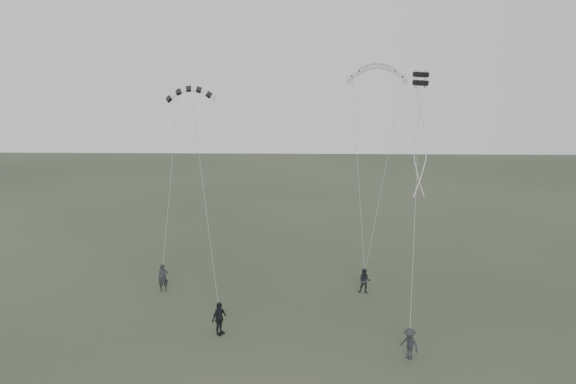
{
  "coord_description": "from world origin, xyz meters",
  "views": [
    {
      "loc": [
        2.39,
        -27.89,
        14.05
      ],
      "look_at": [
        1.45,
        5.6,
        6.88
      ],
      "focal_mm": 35.0,
      "sensor_mm": 36.0,
      "label": 1
    }
  ],
  "objects_px": {
    "flyer_center": "(219,318)",
    "kite_striped": "(191,89)",
    "kite_pale_large": "(377,66)",
    "flyer_left": "(163,278)",
    "kite_box": "(421,79)",
    "flyer_far": "(409,344)",
    "flyer_right": "(365,281)"
  },
  "relations": [
    {
      "from": "flyer_left",
      "to": "flyer_center",
      "type": "height_order",
      "value": "flyer_center"
    },
    {
      "from": "flyer_left",
      "to": "kite_pale_large",
      "type": "xyz_separation_m",
      "value": [
        14.33,
        6.36,
        13.55
      ]
    },
    {
      "from": "flyer_left",
      "to": "kite_pale_large",
      "type": "bearing_deg",
      "value": 4.65
    },
    {
      "from": "flyer_far",
      "to": "kite_striped",
      "type": "bearing_deg",
      "value": -164.36
    },
    {
      "from": "kite_striped",
      "to": "kite_box",
      "type": "bearing_deg",
      "value": -18.59
    },
    {
      "from": "flyer_right",
      "to": "kite_pale_large",
      "type": "xyz_separation_m",
      "value": [
        1.19,
        6.38,
        13.63
      ]
    },
    {
      "from": "kite_pale_large",
      "to": "flyer_left",
      "type": "bearing_deg",
      "value": -149.22
    },
    {
      "from": "flyer_far",
      "to": "kite_striped",
      "type": "height_order",
      "value": "kite_striped"
    },
    {
      "from": "flyer_left",
      "to": "flyer_far",
      "type": "relative_size",
      "value": 1.11
    },
    {
      "from": "kite_pale_large",
      "to": "kite_striped",
      "type": "xyz_separation_m",
      "value": [
        -11.76,
        -7.74,
        -1.34
      ]
    },
    {
      "from": "flyer_far",
      "to": "kite_pale_large",
      "type": "height_order",
      "value": "kite_pale_large"
    },
    {
      "from": "flyer_left",
      "to": "flyer_right",
      "type": "relative_size",
      "value": 1.1
    },
    {
      "from": "flyer_right",
      "to": "flyer_far",
      "type": "xyz_separation_m",
      "value": [
        1.34,
        -8.51,
        -0.01
      ]
    },
    {
      "from": "flyer_right",
      "to": "flyer_center",
      "type": "xyz_separation_m",
      "value": [
        -8.53,
        -6.13,
        0.11
      ]
    },
    {
      "from": "flyer_right",
      "to": "kite_striped",
      "type": "bearing_deg",
      "value": -157.05
    },
    {
      "from": "flyer_center",
      "to": "kite_striped",
      "type": "height_order",
      "value": "kite_striped"
    },
    {
      "from": "flyer_left",
      "to": "kite_striped",
      "type": "bearing_deg",
      "value": -47.62
    },
    {
      "from": "flyer_right",
      "to": "flyer_left",
      "type": "bearing_deg",
      "value": -164.5
    },
    {
      "from": "kite_box",
      "to": "flyer_center",
      "type": "bearing_deg",
      "value": 163.17
    },
    {
      "from": "flyer_center",
      "to": "flyer_left",
      "type": "bearing_deg",
      "value": 68.77
    },
    {
      "from": "flyer_center",
      "to": "kite_box",
      "type": "height_order",
      "value": "kite_box"
    },
    {
      "from": "flyer_left",
      "to": "kite_striped",
      "type": "distance_m",
      "value": 12.55
    },
    {
      "from": "kite_striped",
      "to": "flyer_left",
      "type": "bearing_deg",
      "value": 141.91
    },
    {
      "from": "kite_striped",
      "to": "kite_box",
      "type": "distance_m",
      "value": 13.04
    },
    {
      "from": "flyer_far",
      "to": "kite_pale_large",
      "type": "xyz_separation_m",
      "value": [
        -0.14,
        14.89,
        13.64
      ]
    },
    {
      "from": "flyer_left",
      "to": "flyer_center",
      "type": "relative_size",
      "value": 0.96
    },
    {
      "from": "flyer_far",
      "to": "kite_box",
      "type": "bearing_deg",
      "value": 126.01
    },
    {
      "from": "kite_striped",
      "to": "flyer_far",
      "type": "bearing_deg",
      "value": -40.75
    },
    {
      "from": "flyer_left",
      "to": "flyer_far",
      "type": "bearing_deg",
      "value": -49.82
    },
    {
      "from": "flyer_right",
      "to": "kite_pale_large",
      "type": "height_order",
      "value": "kite_pale_large"
    },
    {
      "from": "kite_striped",
      "to": "kite_box",
      "type": "xyz_separation_m",
      "value": [
        12.87,
        -2.0,
        0.6
      ]
    },
    {
      "from": "flyer_left",
      "to": "kite_pale_large",
      "type": "height_order",
      "value": "kite_pale_large"
    }
  ]
}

